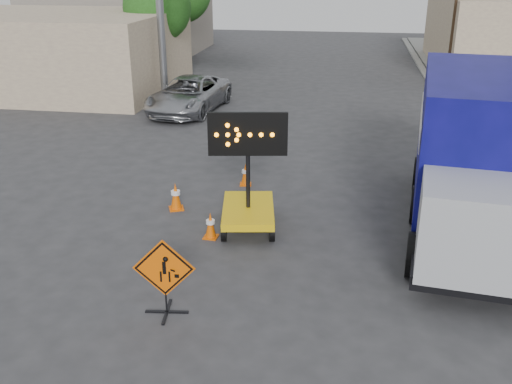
% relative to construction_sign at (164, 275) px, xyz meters
% --- Properties ---
extents(ground, '(100.00, 100.00, 0.00)m').
position_rel_construction_sign_xyz_m(ground, '(0.68, 0.01, -0.86)').
color(ground, '#2D2D30').
rests_on(ground, ground).
extents(curb_right, '(0.40, 60.00, 0.12)m').
position_rel_construction_sign_xyz_m(curb_right, '(7.88, 15.01, -0.80)').
color(curb_right, gray).
rests_on(curb_right, ground).
extents(storefront_left_near, '(14.00, 10.00, 4.00)m').
position_rel_construction_sign_xyz_m(storefront_left_near, '(-13.32, 20.01, 1.14)').
color(storefront_left_near, '#C2B08C').
rests_on(storefront_left_near, ground).
extents(storefront_left_far, '(12.00, 10.00, 4.40)m').
position_rel_construction_sign_xyz_m(storefront_left_far, '(-14.32, 34.01, 1.34)').
color(storefront_left_far, gray).
rests_on(storefront_left_far, ground).
extents(tree_left_near, '(3.71, 3.71, 6.03)m').
position_rel_construction_sign_xyz_m(tree_left_near, '(-7.32, 22.01, 3.30)').
color(tree_left_near, '#432B1C').
rests_on(tree_left_near, ground).
extents(construction_sign, '(1.22, 0.87, 1.63)m').
position_rel_construction_sign_xyz_m(construction_sign, '(0.00, 0.00, 0.00)').
color(construction_sign, black).
rests_on(construction_sign, ground).
extents(arrow_board, '(1.96, 2.38, 3.12)m').
position_rel_construction_sign_xyz_m(arrow_board, '(0.91, 4.14, -0.17)').
color(arrow_board, '#E0B30C').
rests_on(arrow_board, ground).
extents(pickup_truck, '(3.17, 5.90, 1.57)m').
position_rel_construction_sign_xyz_m(pickup_truck, '(-4.00, 16.06, -0.07)').
color(pickup_truck, '#A3A5AA').
rests_on(pickup_truck, ground).
extents(box_truck, '(3.39, 8.57, 3.96)m').
position_rel_construction_sign_xyz_m(box_truck, '(6.42, 5.00, 0.93)').
color(box_truck, black).
rests_on(box_truck, ground).
extents(cone_a, '(0.37, 0.37, 0.68)m').
position_rel_construction_sign_xyz_m(cone_a, '(0.08, 3.41, -0.52)').
color(cone_a, '#E15604').
rests_on(cone_a, ground).
extents(cone_b, '(0.52, 0.52, 0.79)m').
position_rel_construction_sign_xyz_m(cone_b, '(-1.31, 4.99, -0.47)').
color(cone_b, '#E15604').
rests_on(cone_b, ground).
extents(cone_c, '(0.41, 0.41, 0.70)m').
position_rel_construction_sign_xyz_m(cone_c, '(0.28, 7.18, -0.51)').
color(cone_c, '#E15604').
rests_on(cone_c, ground).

